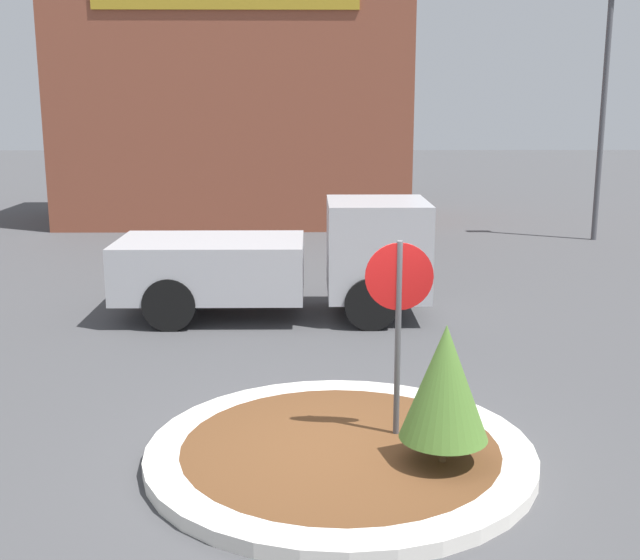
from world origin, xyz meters
TOP-DOWN VIEW (x-y plane):
  - ground_plane at (0.00, 0.00)m, footprint 120.00×120.00m
  - traffic_island at (0.00, 0.00)m, footprint 4.42×4.42m
  - stop_sign at (0.67, 0.35)m, footprint 0.78×0.07m
  - island_shrub at (1.10, -0.42)m, footprint 0.96×0.96m
  - utility_truck at (-0.77, 6.32)m, footprint 5.78×2.21m
  - storefront_building at (-2.81, 19.33)m, footprint 11.29×6.07m
  - light_pole at (8.07, 14.85)m, footprint 0.70×0.30m

SIDE VIEW (x-z plane):
  - ground_plane at x=0.00m, z-range 0.00..0.00m
  - traffic_island at x=0.00m, z-range 0.00..0.16m
  - island_shrub at x=1.10m, z-range 0.30..1.85m
  - utility_truck at x=-0.77m, z-range -0.01..2.18m
  - stop_sign at x=0.67m, z-range 0.50..2.96m
  - storefront_building at x=-2.81m, z-range 0.00..7.90m
  - light_pole at x=8.07m, z-range 0.57..7.63m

